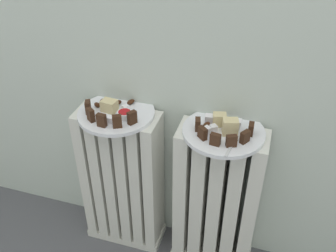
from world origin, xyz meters
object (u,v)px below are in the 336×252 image
(radiator_right, at_px, (216,202))
(fork, at_px, (232,144))
(radiator_left, at_px, (123,181))
(jam_bowl_left, at_px, (125,114))
(plate_left, at_px, (116,113))
(plate_right, at_px, (223,132))

(radiator_right, height_order, fork, fork)
(radiator_left, relative_size, jam_bowl_left, 12.03)
(radiator_left, relative_size, plate_left, 2.32)
(plate_left, height_order, jam_bowl_left, jam_bowl_left)
(radiator_left, relative_size, plate_right, 2.32)
(fork, bearing_deg, plate_left, 170.82)
(plate_left, relative_size, plate_right, 1.00)
(radiator_right, xyz_separation_m, fork, (0.03, -0.06, 0.30))
(jam_bowl_left, bearing_deg, plate_right, 3.66)
(radiator_left, distance_m, radiator_right, 0.34)
(radiator_right, bearing_deg, plate_right, -116.57)
(jam_bowl_left, height_order, fork, jam_bowl_left)
(radiator_right, xyz_separation_m, jam_bowl_left, (-0.30, -0.02, 0.31))
(radiator_right, bearing_deg, jam_bowl_left, -176.34)
(fork, bearing_deg, radiator_left, 170.82)
(fork, bearing_deg, plate_right, 119.97)
(radiator_right, height_order, plate_left, plate_left)
(radiator_left, xyz_separation_m, fork, (0.37, -0.06, 0.30))
(plate_right, xyz_separation_m, jam_bowl_left, (-0.30, -0.02, 0.02))
(jam_bowl_left, xyz_separation_m, fork, (0.34, -0.04, -0.01))
(plate_left, bearing_deg, plate_right, 0.00)
(plate_right, bearing_deg, jam_bowl_left, -176.34)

